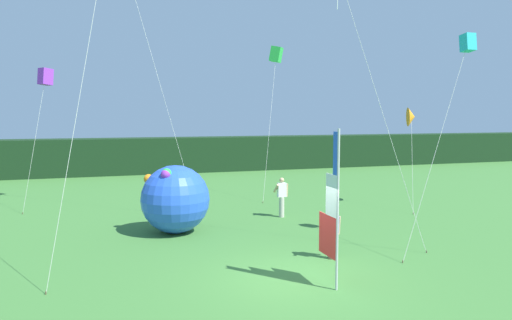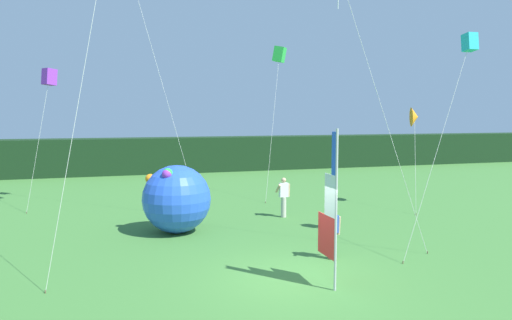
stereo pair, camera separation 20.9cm
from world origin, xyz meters
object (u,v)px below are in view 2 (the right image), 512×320
(banner_flag, at_px, (331,212))
(kite_green_box_3, at_px, (279,55))
(person_near_banner, at_px, (284,196))
(kite_cyan_box_0, at_px, (469,44))
(person_mid_field, at_px, (332,232))
(inflatable_balloon, at_px, (177,199))
(kite_purple_box_2, at_px, (49,77))
(kite_orange_delta_1, at_px, (415,117))

(banner_flag, xyz_separation_m, kite_green_box_3, (3.73, 14.19, 5.68))
(person_near_banner, relative_size, kite_cyan_box_0, 0.24)
(banner_flag, distance_m, person_near_banner, 8.19)
(person_near_banner, height_order, kite_cyan_box_0, kite_cyan_box_0)
(person_mid_field, height_order, inflatable_balloon, inflatable_balloon)
(person_near_banner, distance_m, inflatable_balloon, 4.85)
(person_near_banner, xyz_separation_m, kite_purple_box_2, (-9.50, 5.14, 5.11))
(person_mid_field, relative_size, kite_purple_box_2, 0.24)
(banner_flag, distance_m, kite_green_box_3, 15.73)
(person_near_banner, distance_m, person_mid_field, 5.93)
(kite_orange_delta_1, relative_size, kite_purple_box_2, 0.73)
(banner_flag, distance_m, inflatable_balloon, 7.26)
(inflatable_balloon, distance_m, kite_cyan_box_0, 11.11)
(person_mid_field, height_order, kite_green_box_3, kite_green_box_3)
(person_near_banner, height_order, kite_green_box_3, kite_green_box_3)
(banner_flag, height_order, kite_purple_box_2, kite_purple_box_2)
(person_near_banner, distance_m, kite_cyan_box_0, 9.08)
(banner_flag, bearing_deg, inflatable_balloon, 114.01)
(person_mid_field, bearing_deg, kite_cyan_box_0, 0.17)
(kite_green_box_3, bearing_deg, banner_flag, -104.71)
(banner_flag, bearing_deg, person_mid_field, 62.83)
(person_near_banner, height_order, person_mid_field, person_near_banner)
(kite_orange_delta_1, bearing_deg, kite_green_box_3, 128.84)
(inflatable_balloon, relative_size, kite_purple_box_2, 0.39)
(inflatable_balloon, bearing_deg, kite_purple_box_2, 126.83)
(person_mid_field, height_order, kite_orange_delta_1, kite_orange_delta_1)
(person_mid_field, xyz_separation_m, kite_cyan_box_0, (4.68, 0.01, 5.70))
(banner_flag, relative_size, kite_green_box_3, 0.49)
(kite_cyan_box_0, bearing_deg, kite_orange_delta_1, 67.63)
(kite_green_box_3, bearing_deg, person_near_banner, -107.94)
(banner_flag, bearing_deg, kite_cyan_box_0, 19.81)
(kite_cyan_box_0, relative_size, kite_purple_box_2, 1.07)
(person_near_banner, height_order, kite_orange_delta_1, kite_orange_delta_1)
(person_near_banner, relative_size, person_mid_field, 1.09)
(person_mid_field, distance_m, kite_orange_delta_1, 10.28)
(kite_green_box_3, bearing_deg, kite_orange_delta_1, -51.16)
(kite_purple_box_2, bearing_deg, kite_orange_delta_1, -16.02)
(kite_green_box_3, bearing_deg, kite_purple_box_2, -174.49)
(kite_purple_box_2, bearing_deg, inflatable_balloon, -53.17)
(banner_flag, xyz_separation_m, kite_purple_box_2, (-7.79, 13.08, 4.10))
(person_near_banner, bearing_deg, kite_orange_delta_1, 4.33)
(kite_cyan_box_0, bearing_deg, person_near_banner, 124.38)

